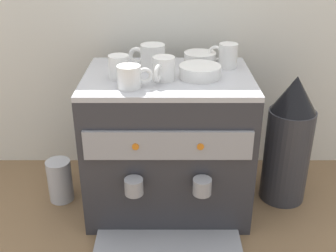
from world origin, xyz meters
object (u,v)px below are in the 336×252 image
(ceramic_cup_4, at_px, (151,56))
(ceramic_cup_2, at_px, (163,69))
(espresso_machine, at_px, (168,143))
(ceramic_cup_1, at_px, (120,67))
(ceramic_bowl_0, at_px, (200,59))
(ceramic_bowl_1, at_px, (200,72))
(milk_pitcher, at_px, (60,180))
(ceramic_cup_0, at_px, (130,77))
(coffee_grinder, at_px, (289,142))
(ceramic_cup_3, at_px, (227,55))

(ceramic_cup_4, bearing_deg, ceramic_cup_2, -71.50)
(espresso_machine, distance_m, ceramic_cup_1, 0.32)
(ceramic_cup_1, height_order, ceramic_bowl_0, ceramic_cup_1)
(ceramic_cup_4, relative_size, ceramic_bowl_1, 0.94)
(ceramic_bowl_0, height_order, milk_pitcher, ceramic_bowl_0)
(ceramic_cup_0, relative_size, ceramic_bowl_1, 0.80)
(espresso_machine, distance_m, coffee_grinder, 0.42)
(ceramic_cup_4, xyz_separation_m, ceramic_bowl_0, (0.16, 0.04, -0.02))
(ceramic_bowl_1, height_order, coffee_grinder, ceramic_bowl_1)
(ceramic_bowl_0, relative_size, ceramic_bowl_1, 0.83)
(ceramic_cup_1, xyz_separation_m, ceramic_bowl_1, (0.25, 0.01, -0.02))
(ceramic_cup_2, height_order, ceramic_cup_3, ceramic_cup_3)
(coffee_grinder, relative_size, milk_pitcher, 2.97)
(ceramic_cup_2, bearing_deg, ceramic_bowl_0, 52.67)
(ceramic_bowl_0, distance_m, ceramic_bowl_1, 0.13)
(ceramic_cup_4, distance_m, ceramic_bowl_1, 0.18)
(espresso_machine, distance_m, ceramic_cup_4, 0.30)
(ceramic_cup_3, relative_size, ceramic_cup_4, 0.77)
(ceramic_cup_2, height_order, ceramic_cup_4, ceramic_cup_4)
(ceramic_bowl_0, bearing_deg, ceramic_cup_1, -150.70)
(espresso_machine, bearing_deg, ceramic_cup_0, -134.49)
(espresso_machine, distance_m, ceramic_cup_3, 0.35)
(ceramic_cup_0, distance_m, ceramic_cup_2, 0.11)
(milk_pitcher, bearing_deg, espresso_machine, -1.86)
(ceramic_cup_2, xyz_separation_m, ceramic_cup_4, (-0.04, 0.12, 0.00))
(ceramic_bowl_1, bearing_deg, espresso_machine, 170.20)
(ceramic_bowl_1, bearing_deg, ceramic_cup_0, -155.83)
(ceramic_cup_2, relative_size, milk_pitcher, 0.66)
(milk_pitcher, bearing_deg, ceramic_cup_0, -23.55)
(ceramic_cup_4, distance_m, coffee_grinder, 0.56)
(ceramic_cup_2, bearing_deg, milk_pitcher, 171.08)
(ceramic_cup_0, distance_m, milk_pitcher, 0.53)
(ceramic_cup_4, xyz_separation_m, milk_pitcher, (-0.34, -0.06, -0.44))
(ceramic_cup_1, xyz_separation_m, milk_pitcher, (-0.24, 0.04, -0.44))
(ceramic_cup_0, distance_m, ceramic_cup_1, 0.09)
(espresso_machine, xyz_separation_m, ceramic_bowl_1, (0.10, -0.02, 0.26))
(ceramic_cup_2, bearing_deg, ceramic_bowl_1, 14.46)
(ceramic_cup_3, xyz_separation_m, ceramic_bowl_0, (-0.09, 0.03, -0.02))
(ceramic_bowl_0, bearing_deg, ceramic_bowl_1, -93.86)
(ceramic_cup_1, bearing_deg, milk_pitcher, 170.06)
(espresso_machine, distance_m, ceramic_bowl_0, 0.31)
(ceramic_cup_3, relative_size, coffee_grinder, 0.20)
(ceramic_cup_4, distance_m, milk_pitcher, 0.56)
(ceramic_cup_0, xyz_separation_m, ceramic_bowl_1, (0.21, 0.09, -0.02))
(espresso_machine, distance_m, ceramic_cup_0, 0.32)
(ceramic_cup_2, bearing_deg, ceramic_cup_4, 108.50)
(ceramic_cup_0, xyz_separation_m, milk_pitcher, (-0.28, 0.12, -0.43))
(ceramic_cup_2, xyz_separation_m, ceramic_bowl_1, (0.11, 0.03, -0.02))
(espresso_machine, xyz_separation_m, ceramic_cup_2, (-0.01, -0.05, 0.28))
(espresso_machine, bearing_deg, ceramic_cup_2, -106.96)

